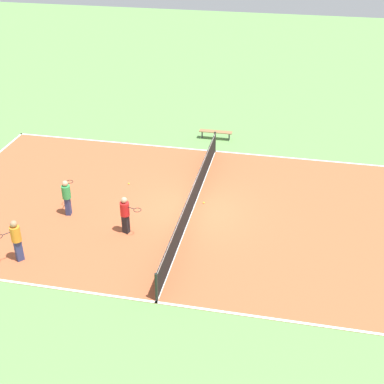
% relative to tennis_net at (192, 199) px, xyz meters
% --- Properties ---
extents(ground_plane, '(80.00, 80.00, 0.00)m').
position_rel_tennis_net_xyz_m(ground_plane, '(0.00, 0.00, -0.58)').
color(ground_plane, '#60934C').
extents(court_surface, '(11.73, 21.62, 0.02)m').
position_rel_tennis_net_xyz_m(court_surface, '(0.00, 0.00, -0.57)').
color(court_surface, '#B75633').
rests_on(court_surface, ground_plane).
extents(tennis_net, '(11.53, 0.10, 1.11)m').
position_rel_tennis_net_xyz_m(tennis_net, '(0.00, 0.00, 0.00)').
color(tennis_net, black).
rests_on(tennis_net, court_surface).
extents(bench, '(0.36, 1.77, 0.45)m').
position_rel_tennis_net_xyz_m(bench, '(7.35, 0.22, -0.19)').
color(bench, olive).
rests_on(bench, ground_plane).
extents(player_center_orange, '(0.93, 0.85, 1.69)m').
position_rel_tennis_net_xyz_m(player_center_orange, '(-4.61, 5.45, 0.41)').
color(player_center_orange, navy).
rests_on(player_center_orange, court_surface).
extents(player_far_green, '(0.97, 0.46, 1.58)m').
position_rel_tennis_net_xyz_m(player_far_green, '(-1.33, 4.94, 0.34)').
color(player_far_green, navy).
rests_on(player_far_green, court_surface).
extents(player_coach_red, '(0.60, 0.99, 1.59)m').
position_rel_tennis_net_xyz_m(player_coach_red, '(-2.13, 2.19, 0.35)').
color(player_coach_red, black).
rests_on(player_coach_red, court_surface).
extents(tennis_ball_near_net, '(0.07, 0.07, 0.07)m').
position_rel_tennis_net_xyz_m(tennis_ball_near_net, '(1.59, 3.27, -0.53)').
color(tennis_ball_near_net, '#CCE033').
rests_on(tennis_ball_near_net, court_surface).
extents(tennis_ball_left_sideline, '(0.07, 0.07, 0.07)m').
position_rel_tennis_net_xyz_m(tennis_ball_left_sideline, '(0.63, -0.38, -0.53)').
color(tennis_ball_left_sideline, '#CCE033').
rests_on(tennis_ball_left_sideline, court_surface).
extents(tennis_ball_far_baseline, '(0.07, 0.07, 0.07)m').
position_rel_tennis_net_xyz_m(tennis_ball_far_baseline, '(-0.74, 2.87, -0.53)').
color(tennis_ball_far_baseline, '#CCE033').
rests_on(tennis_ball_far_baseline, court_surface).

